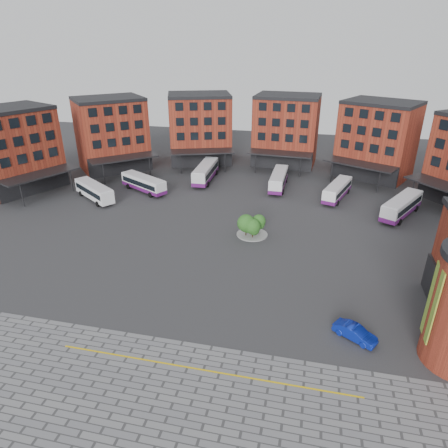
% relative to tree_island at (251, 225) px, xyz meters
% --- Properties ---
extents(ground, '(160.00, 160.00, 0.00)m').
position_rel_tree_island_xyz_m(ground, '(-1.92, -11.52, -1.72)').
color(ground, '#28282B').
rests_on(ground, ground).
extents(yellow_line, '(26.00, 0.15, 0.02)m').
position_rel_tree_island_xyz_m(yellow_line, '(0.08, -25.52, -1.69)').
color(yellow_line, gold).
rests_on(yellow_line, paving_zone).
extents(main_building, '(94.14, 42.48, 14.60)m').
position_rel_tree_island_xyz_m(main_building, '(-6.69, 26.73, 5.50)').
color(main_building, maroon).
rests_on(main_building, ground).
extents(tree_island, '(4.40, 4.40, 3.25)m').
position_rel_tree_island_xyz_m(tree_island, '(0.00, 0.00, 0.00)').
color(tree_island, gray).
rests_on(tree_island, ground).
extents(bus_a, '(9.55, 7.66, 2.85)m').
position_rel_tree_island_xyz_m(bus_a, '(-28.45, 7.89, -0.04)').
color(bus_a, white).
rests_on(bus_a, ground).
extents(bus_b, '(9.98, 7.03, 2.86)m').
position_rel_tree_island_xyz_m(bus_b, '(-21.81, 13.51, -0.17)').
color(bus_b, white).
rests_on(bus_b, ground).
extents(bus_c, '(3.08, 11.48, 3.22)m').
position_rel_tree_island_xyz_m(bus_c, '(-12.48, 21.82, 0.02)').
color(bus_c, silver).
rests_on(bus_c, ground).
extents(bus_d, '(2.82, 10.58, 2.97)m').
position_rel_tree_island_xyz_m(bus_d, '(1.72, 20.82, -0.12)').
color(bus_d, white).
rests_on(bus_d, ground).
extents(bus_e, '(5.31, 10.21, 2.81)m').
position_rel_tree_island_xyz_m(bus_e, '(12.14, 17.64, -0.20)').
color(bus_e, white).
rests_on(bus_e, ground).
extents(bus_f, '(7.59, 10.73, 3.08)m').
position_rel_tree_island_xyz_m(bus_f, '(21.65, 12.15, -0.06)').
color(bus_f, silver).
rests_on(bus_f, ground).
extents(blue_car, '(4.19, 3.32, 1.33)m').
position_rel_tree_island_xyz_m(blue_car, '(12.76, -18.63, -1.06)').
color(blue_car, '#0B1E94').
rests_on(blue_car, ground).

